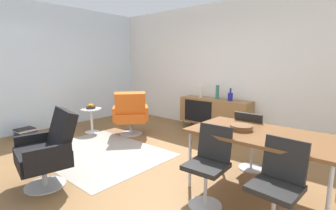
{
  "coord_description": "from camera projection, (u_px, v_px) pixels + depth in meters",
  "views": [
    {
      "loc": [
        2.6,
        -2.45,
        1.54
      ],
      "look_at": [
        0.25,
        0.28,
        0.9
      ],
      "focal_mm": 26.48,
      "sensor_mm": 36.0,
      "label": 1
    }
  ],
  "objects": [
    {
      "name": "ground_plane",
      "position": [
        143.0,
        164.0,
        3.77
      ],
      "size": [
        8.32,
        8.32,
        0.0
      ],
      "primitive_type": "plane",
      "color": "brown"
    },
    {
      "name": "wall_back",
      "position": [
        228.0,
        68.0,
        5.47
      ],
      "size": [
        6.8,
        0.12,
        2.8
      ],
      "primitive_type": "cube",
      "color": "white",
      "rests_on": "ground_plane"
    },
    {
      "name": "wall_window_left",
      "position": [
        44.0,
        67.0,
        5.58
      ],
      "size": [
        0.12,
        5.6,
        2.8
      ],
      "primitive_type": "cube",
      "color": "silver",
      "rests_on": "ground_plane"
    },
    {
      "name": "sideboard",
      "position": [
        214.0,
        111.0,
        5.48
      ],
      "size": [
        1.6,
        0.45,
        0.72
      ],
      "color": "olive",
      "rests_on": "ground_plane"
    },
    {
      "name": "vase_cobalt",
      "position": [
        230.0,
        96.0,
        5.19
      ],
      "size": [
        0.1,
        0.1,
        0.26
      ],
      "color": "navy",
      "rests_on": "sideboard"
    },
    {
      "name": "vase_sculptural_dark",
      "position": [
        217.0,
        92.0,
        5.38
      ],
      "size": [
        0.08,
        0.08,
        0.31
      ],
      "color": "#337266",
      "rests_on": "sideboard"
    },
    {
      "name": "vase_ceramic_small",
      "position": [
        201.0,
        92.0,
        5.65
      ],
      "size": [
        0.08,
        0.08,
        0.25
      ],
      "color": "beige",
      "rests_on": "sideboard"
    },
    {
      "name": "dining_table",
      "position": [
        263.0,
        137.0,
        2.79
      ],
      "size": [
        1.6,
        0.9,
        0.74
      ],
      "color": "brown",
      "rests_on": "ground_plane"
    },
    {
      "name": "wooden_bowl_on_table",
      "position": [
        241.0,
        128.0,
        2.9
      ],
      "size": [
        0.26,
        0.26,
        0.06
      ],
      "primitive_type": "cylinder",
      "color": "brown",
      "rests_on": "dining_table"
    },
    {
      "name": "dining_chair_front_left",
      "position": [
        209.0,
        163.0,
        2.64
      ],
      "size": [
        0.42,
        0.44,
        0.86
      ],
      "color": "black",
      "rests_on": "ground_plane"
    },
    {
      "name": "dining_chair_front_right",
      "position": [
        278.0,
        184.0,
        2.19
      ],
      "size": [
        0.43,
        0.45,
        0.86
      ],
      "color": "black",
      "rests_on": "ground_plane"
    },
    {
      "name": "dining_chair_back_left",
      "position": [
        251.0,
        138.0,
        3.48
      ],
      "size": [
        0.41,
        0.43,
        0.86
      ],
      "color": "black",
      "rests_on": "ground_plane"
    },
    {
      "name": "lounge_chair_red",
      "position": [
        131.0,
        113.0,
        5.16
      ],
      "size": [
        0.91,
        0.91,
        0.95
      ],
      "color": "#D85919",
      "rests_on": "ground_plane"
    },
    {
      "name": "armchair_black_shell",
      "position": [
        48.0,
        149.0,
        3.06
      ],
      "size": [
        0.8,
        0.76,
        0.95
      ],
      "color": "black",
      "rests_on": "ground_plane"
    },
    {
      "name": "side_table_round",
      "position": [
        91.0,
        117.0,
        5.42
      ],
      "size": [
        0.44,
        0.44,
        0.52
      ],
      "color": "white",
      "rests_on": "ground_plane"
    },
    {
      "name": "fruit_bowl",
      "position": [
        91.0,
        107.0,
        5.38
      ],
      "size": [
        0.2,
        0.2,
        0.11
      ],
      "color": "#262628",
      "rests_on": "side_table_round"
    },
    {
      "name": "magazine_stack",
      "position": [
        25.0,
        133.0,
        5.04
      ],
      "size": [
        0.33,
        0.39,
        0.2
      ],
      "color": "#262626",
      "rests_on": "ground_plane"
    },
    {
      "name": "area_rug",
      "position": [
        100.0,
        153.0,
        4.2
      ],
      "size": [
        2.2,
        1.7,
        0.01
      ],
      "primitive_type": "cube",
      "color": "gray",
      "rests_on": "ground_plane"
    }
  ]
}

